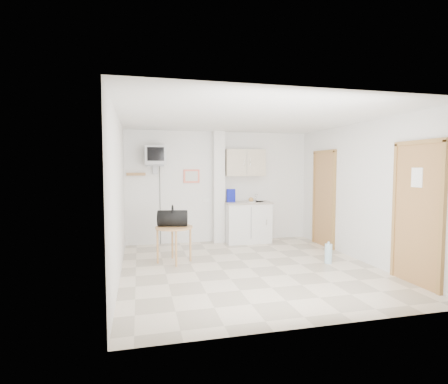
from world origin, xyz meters
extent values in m
plane|color=beige|center=(0.00, 0.00, 0.00)|extent=(4.50, 4.50, 0.00)
cube|color=white|center=(0.00, 2.25, 1.25)|extent=(4.20, 0.04, 2.50)
cube|color=white|center=(0.00, -2.25, 1.25)|extent=(4.20, 0.04, 2.50)
cube|color=white|center=(-2.10, 0.00, 1.25)|extent=(0.04, 4.50, 2.50)
cube|color=white|center=(2.10, 0.00, 1.25)|extent=(0.04, 4.50, 2.50)
cube|color=white|center=(0.00, 0.00, 2.50)|extent=(4.20, 4.50, 0.04)
cube|color=white|center=(-0.05, 2.14, 1.25)|extent=(0.25, 0.22, 2.50)
cube|color=#F27058|center=(-0.65, 2.23, 1.50)|extent=(0.36, 0.03, 0.30)
cube|color=silver|center=(-0.65, 2.22, 1.50)|extent=(0.28, 0.01, 0.22)
cube|color=#B47B50|center=(-1.85, 2.22, 1.55)|extent=(0.40, 0.05, 0.06)
cube|color=white|center=(-0.32, 2.24, 0.95)|extent=(0.15, 0.02, 0.08)
cylinder|color=#B47B50|center=(-2.00, 2.16, 1.54)|extent=(0.02, 0.08, 0.02)
cylinder|color=#B47B50|center=(-1.90, 2.16, 1.54)|extent=(0.02, 0.08, 0.02)
cylinder|color=#B47B50|center=(-1.80, 2.16, 1.54)|extent=(0.02, 0.08, 0.02)
cylinder|color=#B47B50|center=(-1.70, 2.16, 1.54)|extent=(0.02, 0.08, 0.02)
cube|color=brown|center=(2.08, 1.25, 1.00)|extent=(0.04, 0.75, 2.00)
cube|color=brown|center=(2.07, 1.25, 1.00)|extent=(0.06, 0.87, 2.06)
cube|color=brown|center=(2.08, -1.35, 1.01)|extent=(0.04, 0.82, 2.02)
cube|color=brown|center=(2.07, -1.35, 1.01)|extent=(0.06, 0.94, 2.08)
cube|color=white|center=(2.05, -1.35, 1.55)|extent=(0.01, 0.20, 0.28)
cube|color=silver|center=(0.58, 1.98, 0.44)|extent=(1.00, 0.55, 0.88)
cube|color=#ADA095|center=(0.58, 1.98, 0.90)|extent=(1.03, 0.58, 0.04)
cylinder|color=#B7B7BA|center=(0.83, 1.98, 0.90)|extent=(0.30, 0.30, 0.05)
cylinder|color=#B7B7BA|center=(0.83, 2.12, 1.00)|extent=(0.02, 0.02, 0.16)
cylinder|color=#B7B7BA|center=(0.83, 2.06, 1.07)|extent=(0.02, 0.13, 0.02)
cube|color=beige|center=(0.55, 2.09, 1.80)|extent=(0.90, 0.32, 0.60)
cube|color=#0D149A|center=(0.21, 2.03, 1.06)|extent=(0.19, 0.07, 0.29)
cylinder|color=white|center=(0.64, 1.89, 0.93)|extent=(0.22, 0.22, 0.01)
sphere|color=tan|center=(0.64, 1.89, 0.97)|extent=(0.11, 0.11, 0.11)
cube|color=slate|center=(-1.45, 2.09, 1.73)|extent=(0.36, 0.32, 0.02)
cube|color=slate|center=(-1.45, 2.22, 1.65)|extent=(0.10, 0.06, 0.20)
cube|color=#A4A4A6|center=(-1.45, 2.02, 1.95)|extent=(0.44, 0.42, 0.40)
cube|color=black|center=(-1.45, 1.80, 1.97)|extent=(0.34, 0.02, 0.28)
cylinder|color=black|center=(-1.35, 2.23, 0.86)|extent=(0.01, 0.01, 1.73)
cylinder|color=#B47B50|center=(-1.20, 0.66, 0.63)|extent=(0.66, 0.66, 0.03)
cylinder|color=#B47B50|center=(-0.91, 0.67, 0.31)|extent=(0.04, 0.04, 0.62)
cylinder|color=#B47B50|center=(-1.21, 0.96, 0.31)|extent=(0.04, 0.04, 0.62)
cylinder|color=#B47B50|center=(-1.49, 0.66, 0.31)|extent=(0.04, 0.04, 0.62)
cylinder|color=#B47B50|center=(-1.20, 0.37, 0.31)|extent=(0.04, 0.04, 0.62)
cylinder|color=black|center=(-1.22, 0.70, 0.79)|extent=(0.57, 0.38, 0.29)
torus|color=black|center=(-1.22, 0.70, 0.92)|extent=(0.06, 0.22, 0.22)
cylinder|color=#A9D2E4|center=(1.45, -0.05, 0.17)|extent=(0.13, 0.13, 0.34)
cylinder|color=#A9D2E4|center=(1.45, -0.05, 0.36)|extent=(0.04, 0.04, 0.04)
camera|label=1|loc=(-1.80, -5.51, 1.69)|focal=28.00mm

